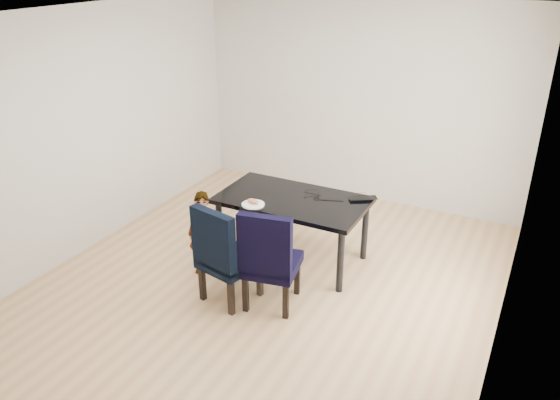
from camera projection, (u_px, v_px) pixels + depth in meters
The scene contains 14 objects.
floor at pixel (271, 280), 5.82m from camera, with size 4.50×5.00×0.01m, color tan.
ceiling at pixel (269, 13), 4.69m from camera, with size 4.50×5.00×0.01m, color white.
wall_back at pixel (359, 102), 7.28m from camera, with size 4.50×0.01×2.70m, color silver.
wall_front at pixel (71, 293), 3.23m from camera, with size 4.50×0.01×2.70m, color silver.
wall_left at pixel (96, 129), 6.19m from camera, with size 0.01×5.00×2.70m, color white.
wall_right at pixel (521, 207), 4.32m from camera, with size 0.01×5.00×2.70m, color white.
dining_table at pixel (292, 229), 6.07m from camera, with size 1.60×0.90×0.75m, color black.
chair_left at pixel (230, 252), 5.31m from camera, with size 0.50×0.52×1.04m, color black.
chair_right at pixel (272, 256), 5.23m from camera, with size 0.51×0.53×1.06m, color black.
child at pixel (204, 234), 5.75m from camera, with size 0.34×0.23×0.94m, color orange.
plate at pixel (253, 204), 5.75m from camera, with size 0.24×0.24×0.01m, color white.
sandwich at pixel (253, 201), 5.74m from camera, with size 0.13×0.06×0.05m, color #C57946.
laptop at pixel (362, 197), 5.91m from camera, with size 0.30×0.19×0.02m, color black.
cable_tangle at pixel (312, 198), 5.91m from camera, with size 0.16×0.16×0.01m, color black.
Camera 1 is at (2.34, -4.34, 3.20)m, focal length 35.00 mm.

